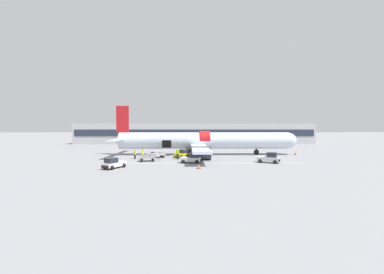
# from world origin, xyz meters

# --- Properties ---
(ground_plane) EXTENTS (500.00, 500.00, 0.00)m
(ground_plane) POSITION_xyz_m (0.00, 0.00, 0.00)
(ground_plane) COLOR gray
(apron_marking_line) EXTENTS (25.84, 0.41, 0.01)m
(apron_marking_line) POSITION_xyz_m (1.74, -7.21, 0.00)
(apron_marking_line) COLOR silver
(apron_marking_line) RESTS_ON ground_plane
(terminal_strip) EXTENTS (78.23, 10.52, 6.63)m
(terminal_strip) POSITION_xyz_m (0.00, 38.55, 3.32)
(terminal_strip) COLOR #B2B2B7
(terminal_strip) RESTS_ON ground_plane
(airplane) EXTENTS (36.10, 29.54, 9.44)m
(airplane) POSITION_xyz_m (0.36, 3.75, 2.62)
(airplane) COLOR silver
(airplane) RESTS_ON ground_plane
(baggage_tug_lead) EXTENTS (3.24, 2.03, 1.50)m
(baggage_tug_lead) POSITION_xyz_m (-1.85, -7.12, 0.64)
(baggage_tug_lead) COLOR silver
(baggage_tug_lead) RESTS_ON ground_plane
(baggage_tug_mid) EXTENTS (3.41, 2.62, 1.59)m
(baggage_tug_mid) POSITION_xyz_m (9.73, -7.16, 0.68)
(baggage_tug_mid) COLOR silver
(baggage_tug_mid) RESTS_ON ground_plane
(baggage_tug_rear) EXTENTS (2.60, 3.39, 1.39)m
(baggage_tug_rear) POSITION_xyz_m (-11.90, -11.62, 0.60)
(baggage_tug_rear) COLOR silver
(baggage_tug_rear) RESTS_ON ground_plane
(baggage_tug_spare) EXTENTS (2.70, 2.74, 1.36)m
(baggage_tug_spare) POSITION_xyz_m (-3.47, -0.51, 0.58)
(baggage_tug_spare) COLOR yellow
(baggage_tug_spare) RESTS_ON ground_plane
(baggage_cart_loading) EXTENTS (4.02, 2.66, 1.00)m
(baggage_cart_loading) POSITION_xyz_m (-7.85, -0.64, 0.48)
(baggage_cart_loading) COLOR #B7BABF
(baggage_cart_loading) RESTS_ON ground_plane
(baggage_cart_queued) EXTENTS (3.47, 2.26, 0.98)m
(baggage_cart_queued) POSITION_xyz_m (-8.58, -5.13, 0.50)
(baggage_cart_queued) COLOR #999BA0
(baggage_cart_queued) RESTS_ON ground_plane
(ground_crew_loader_a) EXTENTS (0.47, 0.53, 1.56)m
(ground_crew_loader_a) POSITION_xyz_m (-11.22, -2.46, 0.82)
(ground_crew_loader_a) COLOR black
(ground_crew_loader_a) RESTS_ON ground_plane
(ground_crew_loader_b) EXTENTS (0.48, 0.60, 1.72)m
(ground_crew_loader_b) POSITION_xyz_m (-9.89, -2.72, 0.90)
(ground_crew_loader_b) COLOR black
(ground_crew_loader_b) RESTS_ON ground_plane
(ground_crew_driver) EXTENTS (0.63, 0.52, 1.81)m
(ground_crew_driver) POSITION_xyz_m (-4.10, -2.80, 0.95)
(ground_crew_driver) COLOR black
(ground_crew_driver) RESTS_ON ground_plane
(safety_cone_nose) EXTENTS (0.54, 0.54, 0.72)m
(safety_cone_nose) POSITION_xyz_m (18.38, 3.04, 0.34)
(safety_cone_nose) COLOR black
(safety_cone_nose) RESTS_ON ground_plane
(safety_cone_engine_left) EXTENTS (0.51, 0.51, 0.60)m
(safety_cone_engine_left) POSITION_xyz_m (-1.01, -11.94, 0.28)
(safety_cone_engine_left) COLOR black
(safety_cone_engine_left) RESTS_ON ground_plane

